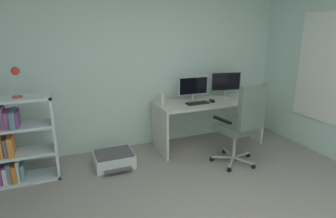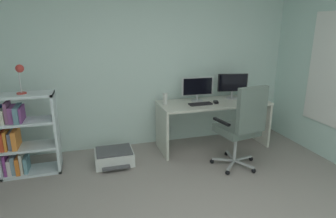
{
  "view_description": "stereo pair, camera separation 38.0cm",
  "coord_description": "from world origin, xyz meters",
  "px_view_note": "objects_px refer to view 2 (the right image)",
  "views": [
    {
      "loc": [
        -1.22,
        -1.48,
        1.83
      ],
      "look_at": [
        0.16,
        1.9,
        0.76
      ],
      "focal_mm": 30.19,
      "sensor_mm": 36.0,
      "label": 1
    },
    {
      "loc": [
        -0.86,
        -1.61,
        1.83
      ],
      "look_at": [
        0.16,
        1.9,
        0.76
      ],
      "focal_mm": 30.19,
      "sensor_mm": 36.0,
      "label": 2
    }
  ],
  "objects_px": {
    "bookshelf": "(22,136)",
    "printer": "(114,157)",
    "desktop_speaker": "(165,99)",
    "keyboard": "(200,104)",
    "desk": "(213,113)",
    "desk_lamp": "(20,73)",
    "office_chair": "(242,124)",
    "computer_mouse": "(216,102)",
    "monitor_secondary": "(233,84)",
    "monitor_main": "(197,87)"
  },
  "relations": [
    {
      "from": "desk_lamp",
      "to": "keyboard",
      "type": "bearing_deg",
      "value": 0.46
    },
    {
      "from": "desk",
      "to": "desk_lamp",
      "type": "height_order",
      "value": "desk_lamp"
    },
    {
      "from": "keyboard",
      "to": "monitor_main",
      "type": "bearing_deg",
      "value": 80.93
    },
    {
      "from": "printer",
      "to": "desk_lamp",
      "type": "bearing_deg",
      "value": 176.62
    },
    {
      "from": "desk",
      "to": "desktop_speaker",
      "type": "relative_size",
      "value": 9.86
    },
    {
      "from": "office_chair",
      "to": "desk_lamp",
      "type": "distance_m",
      "value": 2.79
    },
    {
      "from": "monitor_secondary",
      "to": "office_chair",
      "type": "xyz_separation_m",
      "value": [
        -0.34,
        -0.91,
        -0.33
      ]
    },
    {
      "from": "desk_lamp",
      "to": "printer",
      "type": "relative_size",
      "value": 0.68
    },
    {
      "from": "office_chair",
      "to": "monitor_main",
      "type": "bearing_deg",
      "value": 105.9
    },
    {
      "from": "desktop_speaker",
      "to": "printer",
      "type": "height_order",
      "value": "desktop_speaker"
    },
    {
      "from": "bookshelf",
      "to": "monitor_main",
      "type": "bearing_deg",
      "value": 5.36
    },
    {
      "from": "monitor_main",
      "to": "computer_mouse",
      "type": "bearing_deg",
      "value": -42.09
    },
    {
      "from": "keyboard",
      "to": "printer",
      "type": "bearing_deg",
      "value": -177.28
    },
    {
      "from": "bookshelf",
      "to": "desktop_speaker",
      "type": "bearing_deg",
      "value": 5.41
    },
    {
      "from": "desk",
      "to": "keyboard",
      "type": "bearing_deg",
      "value": -159.53
    },
    {
      "from": "bookshelf",
      "to": "printer",
      "type": "relative_size",
      "value": 2.02
    },
    {
      "from": "office_chair",
      "to": "desk_lamp",
      "type": "height_order",
      "value": "desk_lamp"
    },
    {
      "from": "desktop_speaker",
      "to": "keyboard",
      "type": "bearing_deg",
      "value": -18.36
    },
    {
      "from": "keyboard",
      "to": "desktop_speaker",
      "type": "height_order",
      "value": "desktop_speaker"
    },
    {
      "from": "monitor_secondary",
      "to": "desk",
      "type": "bearing_deg",
      "value": -162.55
    },
    {
      "from": "monitor_secondary",
      "to": "computer_mouse",
      "type": "distance_m",
      "value": 0.48
    },
    {
      "from": "desktop_speaker",
      "to": "office_chair",
      "type": "distance_m",
      "value": 1.18
    },
    {
      "from": "office_chair",
      "to": "bookshelf",
      "type": "relative_size",
      "value": 1.09
    },
    {
      "from": "monitor_secondary",
      "to": "desktop_speaker",
      "type": "bearing_deg",
      "value": -177.56
    },
    {
      "from": "monitor_secondary",
      "to": "bookshelf",
      "type": "height_order",
      "value": "monitor_secondary"
    },
    {
      "from": "keyboard",
      "to": "bookshelf",
      "type": "distance_m",
      "value": 2.43
    },
    {
      "from": "monitor_secondary",
      "to": "computer_mouse",
      "type": "relative_size",
      "value": 4.67
    },
    {
      "from": "desktop_speaker",
      "to": "desk_lamp",
      "type": "height_order",
      "value": "desk_lamp"
    },
    {
      "from": "office_chair",
      "to": "keyboard",
      "type": "bearing_deg",
      "value": 112.54
    },
    {
      "from": "desk",
      "to": "desktop_speaker",
      "type": "distance_m",
      "value": 0.8
    },
    {
      "from": "keyboard",
      "to": "bookshelf",
      "type": "xyz_separation_m",
      "value": [
        -2.42,
        -0.02,
        -0.23
      ]
    },
    {
      "from": "monitor_main",
      "to": "printer",
      "type": "height_order",
      "value": "monitor_main"
    },
    {
      "from": "computer_mouse",
      "to": "bookshelf",
      "type": "distance_m",
      "value": 2.68
    },
    {
      "from": "bookshelf",
      "to": "printer",
      "type": "xyz_separation_m",
      "value": [
        1.12,
        -0.06,
        -0.41
      ]
    },
    {
      "from": "monitor_secondary",
      "to": "bookshelf",
      "type": "relative_size",
      "value": 0.45
    },
    {
      "from": "desk",
      "to": "computer_mouse",
      "type": "bearing_deg",
      "value": -91.32
    },
    {
      "from": "bookshelf",
      "to": "desk_lamp",
      "type": "height_order",
      "value": "desk_lamp"
    },
    {
      "from": "desktop_speaker",
      "to": "bookshelf",
      "type": "height_order",
      "value": "bookshelf"
    },
    {
      "from": "bookshelf",
      "to": "desk",
      "type": "bearing_deg",
      "value": 2.43
    },
    {
      "from": "monitor_secondary",
      "to": "bookshelf",
      "type": "distance_m",
      "value": 3.09
    },
    {
      "from": "monitor_main",
      "to": "computer_mouse",
      "type": "height_order",
      "value": "monitor_main"
    },
    {
      "from": "monitor_secondary",
      "to": "office_chair",
      "type": "height_order",
      "value": "office_chair"
    },
    {
      "from": "desk",
      "to": "keyboard",
      "type": "distance_m",
      "value": 0.33
    },
    {
      "from": "desk",
      "to": "office_chair",
      "type": "height_order",
      "value": "office_chair"
    },
    {
      "from": "monitor_main",
      "to": "bookshelf",
      "type": "height_order",
      "value": "monitor_main"
    },
    {
      "from": "bookshelf",
      "to": "desk_lamp",
      "type": "xyz_separation_m",
      "value": [
        0.09,
        -0.0,
        0.79
      ]
    },
    {
      "from": "desk_lamp",
      "to": "monitor_main",
      "type": "bearing_deg",
      "value": 5.57
    },
    {
      "from": "desk",
      "to": "bookshelf",
      "type": "relative_size",
      "value": 1.6
    },
    {
      "from": "computer_mouse",
      "to": "printer",
      "type": "bearing_deg",
      "value": -163.68
    },
    {
      "from": "bookshelf",
      "to": "computer_mouse",
      "type": "bearing_deg",
      "value": 0.62
    }
  ]
}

